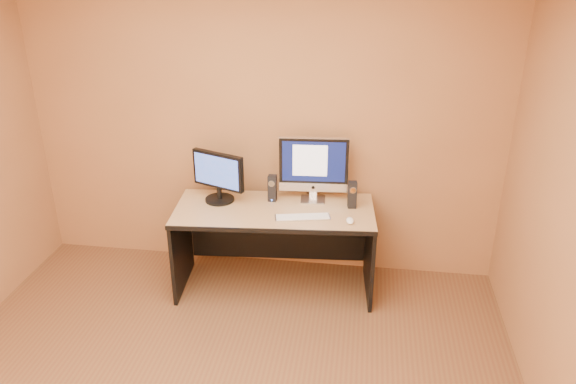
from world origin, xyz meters
name	(u,v)px	position (x,y,z in m)	size (l,w,h in m)	color
walls	(190,241)	(0.00, 0.00, 1.30)	(4.00, 4.00, 2.60)	#9E6A40
desk	(275,249)	(0.17, 1.56, 0.37)	(1.59, 0.70, 0.73)	tan
imac	(314,170)	(0.46, 1.78, 1.01)	(0.57, 0.21, 0.55)	silver
second_monitor	(219,177)	(-0.30, 1.66, 0.94)	(0.48, 0.24, 0.42)	black
speaker_left	(272,188)	(0.13, 1.73, 0.84)	(0.07, 0.07, 0.22)	black
speaker_right	(352,195)	(0.78, 1.69, 0.84)	(0.07, 0.07, 0.22)	black
keyboard	(303,217)	(0.41, 1.44, 0.74)	(0.43, 0.12, 0.02)	silver
mouse	(350,220)	(0.78, 1.42, 0.75)	(0.06, 0.10, 0.04)	white
cable_a	(311,196)	(0.44, 1.84, 0.74)	(0.01, 0.01, 0.22)	black
cable_b	(307,196)	(0.41, 1.85, 0.74)	(0.01, 0.01, 0.18)	black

